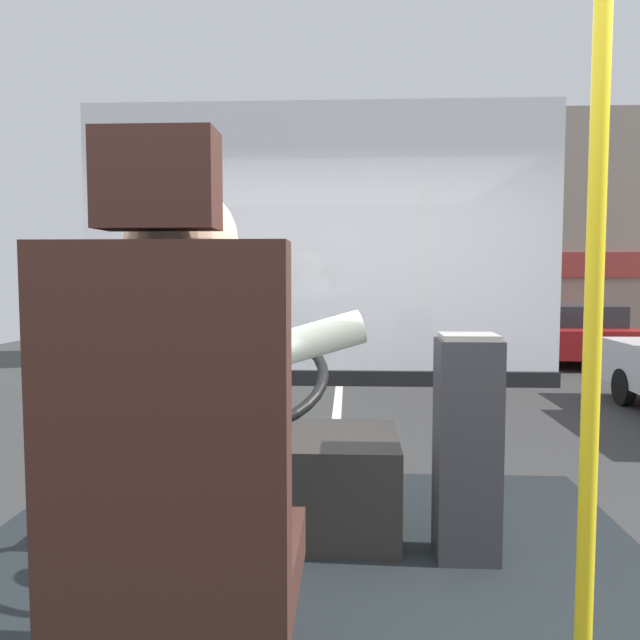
# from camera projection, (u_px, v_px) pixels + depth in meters

# --- Properties ---
(ground) EXTENTS (18.00, 44.00, 0.06)m
(ground) POSITION_uv_depth(u_px,v_px,m) (340.00, 384.00, 10.57)
(ground) COLOR #353535
(driver_seat) EXTENTS (0.48, 0.48, 1.32)m
(driver_seat) POSITION_uv_depth(u_px,v_px,m) (179.00, 515.00, 1.29)
(driver_seat) COLOR black
(driver_seat) RESTS_ON bus_floor
(bus_driver) EXTENTS (0.81, 0.59, 0.79)m
(bus_driver) POSITION_uv_depth(u_px,v_px,m) (191.00, 409.00, 1.39)
(bus_driver) COLOR black
(bus_driver) RESTS_ON driver_seat
(steering_console) EXTENTS (1.10, 1.03, 0.87)m
(steering_console) POSITION_uv_depth(u_px,v_px,m) (263.00, 477.00, 2.57)
(steering_console) COLOR #282623
(steering_console) RESTS_ON bus_floor
(handrail_pole) EXTENTS (0.04, 0.04, 1.91)m
(handrail_pole) POSITION_uv_depth(u_px,v_px,m) (593.00, 315.00, 1.53)
(handrail_pole) COLOR yellow
(handrail_pole) RESTS_ON bus_floor
(fare_box) EXTENTS (0.23, 0.20, 0.84)m
(fare_box) POSITION_uv_depth(u_px,v_px,m) (467.00, 447.00, 2.32)
(fare_box) COLOR #333338
(fare_box) RESTS_ON bus_floor
(windshield_panel) EXTENTS (2.50, 0.08, 1.48)m
(windshield_panel) POSITION_uv_depth(u_px,v_px,m) (319.00, 276.00, 3.29)
(windshield_panel) COLOR white
(street_tree) EXTENTS (2.88, 2.88, 5.29)m
(street_tree) POSITION_uv_depth(u_px,v_px,m) (173.00, 177.00, 12.95)
(street_tree) COLOR #4C3828
(street_tree) RESTS_ON ground
(shop_building) EXTENTS (11.42, 6.06, 5.83)m
(shop_building) POSITION_uv_depth(u_px,v_px,m) (541.00, 237.00, 18.02)
(shop_building) COLOR gray
(shop_building) RESTS_ON ground
(parked_car_red) EXTENTS (1.78, 3.84, 1.20)m
(parked_car_red) POSITION_uv_depth(u_px,v_px,m) (570.00, 331.00, 13.37)
(parked_car_red) COLOR maroon
(parked_car_red) RESTS_ON ground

